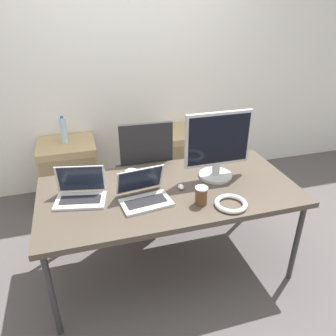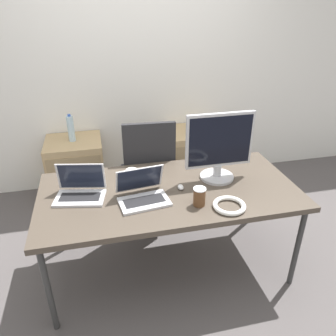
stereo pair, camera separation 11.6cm
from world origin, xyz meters
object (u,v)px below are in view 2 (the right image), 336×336
(laptop_left, at_px, (143,194))
(monitor, at_px, (219,148))
(cabinet_right, at_px, (193,158))
(laptop_right, at_px, (80,190))
(coffee_cup_white, at_px, (132,177))
(cabinet_left, at_px, (77,170))
(water_bottle, at_px, (71,129))
(office_chair, at_px, (148,183))
(coffee_cup_brown, at_px, (199,197))
(mouse, at_px, (181,187))
(cable_coil, at_px, (229,206))

(laptop_left, bearing_deg, monitor, 16.16)
(cabinet_right, bearing_deg, laptop_right, -134.66)
(laptop_right, relative_size, coffee_cup_white, 3.30)
(laptop_left, distance_m, laptop_right, 0.43)
(laptop_right, bearing_deg, coffee_cup_white, 15.42)
(cabinet_left, relative_size, water_bottle, 2.37)
(office_chair, xyz_separation_m, coffee_cup_brown, (0.19, -0.94, 0.40))
(cabinet_left, distance_m, coffee_cup_brown, 1.77)
(monitor, bearing_deg, cabinet_right, 81.55)
(coffee_cup_brown, bearing_deg, laptop_left, 157.57)
(laptop_right, height_order, coffee_cup_white, laptop_right)
(cabinet_left, relative_size, coffee_cup_white, 5.96)
(office_chair, bearing_deg, laptop_right, -131.39)
(laptop_left, height_order, coffee_cup_white, laptop_left)
(mouse, bearing_deg, laptop_left, -165.50)
(cabinet_right, distance_m, laptop_left, 1.60)
(laptop_left, bearing_deg, coffee_cup_white, 99.69)
(water_bottle, xyz_separation_m, laptop_left, (0.51, -1.33, -0.02))
(cabinet_right, distance_m, coffee_cup_white, 1.43)
(cabinet_left, xyz_separation_m, monitor, (1.10, -1.16, 0.65))
(office_chair, height_order, coffee_cup_brown, office_chair)
(water_bottle, bearing_deg, monitor, -46.36)
(office_chair, bearing_deg, coffee_cup_brown, -78.67)
(monitor, height_order, coffee_cup_brown, monitor)
(laptop_left, bearing_deg, mouse, 14.50)
(office_chair, relative_size, cabinet_right, 1.59)
(monitor, distance_m, coffee_cup_white, 0.67)
(coffee_cup_white, bearing_deg, cabinet_left, 113.15)
(office_chair, bearing_deg, monitor, -55.00)
(laptop_right, xyz_separation_m, coffee_cup_brown, (0.76, -0.28, 0.02))
(cabinet_left, height_order, coffee_cup_brown, coffee_cup_brown)
(laptop_right, distance_m, coffee_cup_brown, 0.81)
(office_chair, relative_size, coffee_cup_brown, 8.35)
(office_chair, xyz_separation_m, laptop_left, (-0.17, -0.79, 0.38))
(monitor, height_order, mouse, monitor)
(office_chair, distance_m, laptop_right, 0.95)
(office_chair, relative_size, cable_coil, 4.83)
(monitor, bearing_deg, office_chair, 125.00)
(laptop_left, relative_size, cable_coil, 1.63)
(cabinet_right, bearing_deg, office_chair, -138.17)
(office_chair, relative_size, mouse, 16.43)
(office_chair, relative_size, monitor, 2.05)
(mouse, xyz_separation_m, coffee_cup_brown, (0.07, -0.22, 0.05))
(laptop_right, bearing_deg, cabinet_right, 45.34)
(mouse, bearing_deg, cabinet_left, 122.27)
(office_chair, height_order, laptop_left, office_chair)
(laptop_right, height_order, cable_coil, laptop_right)
(laptop_left, height_order, cable_coil, laptop_left)
(laptop_left, height_order, laptop_right, laptop_right)
(cabinet_left, distance_m, cable_coil, 1.91)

